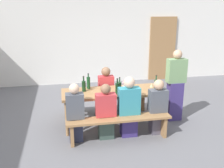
{
  "coord_description": "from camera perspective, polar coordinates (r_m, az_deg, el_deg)",
  "views": [
    {
      "loc": [
        -0.98,
        -4.94,
        2.42
      ],
      "look_at": [
        0.0,
        0.0,
        0.9
      ],
      "focal_mm": 41.34,
      "sensor_mm": 36.0,
      "label": 1
    }
  ],
  "objects": [
    {
      "name": "wine_bottle_2",
      "position": [
        5.38,
        9.68,
        -0.18
      ],
      "size": [
        0.08,
        0.08,
        0.33
      ],
      "color": "#234C2D",
      "rests_on": "tasting_table"
    },
    {
      "name": "back_wall",
      "position": [
        8.36,
        -4.55,
        11.14
      ],
      "size": [
        14.0,
        0.2,
        3.2
      ],
      "primitive_type": "cube",
      "color": "silver",
      "rests_on": "ground"
    },
    {
      "name": "ground_plane",
      "position": [
        5.58,
        0.0,
        -8.87
      ],
      "size": [
        24.0,
        24.0,
        0.0
      ],
      "primitive_type": "plane",
      "color": "slate"
    },
    {
      "name": "wine_bottle_1",
      "position": [
        5.45,
        -5.23,
        0.32
      ],
      "size": [
        0.07,
        0.07,
        0.33
      ],
      "color": "#194723",
      "rests_on": "tasting_table"
    },
    {
      "name": "wine_bottle_3",
      "position": [
        5.28,
        -6.25,
        -0.41
      ],
      "size": [
        0.08,
        0.08,
        0.32
      ],
      "color": "#143319",
      "rests_on": "tasting_table"
    },
    {
      "name": "wine_bottle_0",
      "position": [
        5.18,
        1.69,
        -0.65
      ],
      "size": [
        0.07,
        0.07,
        0.32
      ],
      "color": "#234C2D",
      "rests_on": "tasting_table"
    },
    {
      "name": "seated_guest_near_0",
      "position": [
        4.8,
        -8.13,
        -6.58
      ],
      "size": [
        0.33,
        0.24,
        1.11
      ],
      "rotation": [
        0.0,
        0.0,
        1.57
      ],
      "color": "#2C3049",
      "rests_on": "ground"
    },
    {
      "name": "wine_glass_0",
      "position": [
        5.59,
        2.62,
        0.56
      ],
      "size": [
        0.07,
        0.07,
        0.15
      ],
      "color": "silver",
      "rests_on": "tasting_table"
    },
    {
      "name": "seated_guest_far_0",
      "position": [
        5.86,
        -1.33,
        -1.86
      ],
      "size": [
        0.34,
        0.24,
        1.13
      ],
      "rotation": [
        0.0,
        0.0,
        -1.57
      ],
      "color": "#4A3D61",
      "rests_on": "ground"
    },
    {
      "name": "standing_host",
      "position": [
        5.74,
        13.82,
        -0.64
      ],
      "size": [
        0.4,
        0.24,
        1.56
      ],
      "rotation": [
        0.0,
        0.0,
        3.14
      ],
      "color": "navy",
      "rests_on": "ground"
    },
    {
      "name": "wooden_door",
      "position": [
        8.89,
        11.07,
        7.64
      ],
      "size": [
        0.9,
        0.06,
        2.1
      ],
      "primitive_type": "cube",
      "color": "#9E7247",
      "rests_on": "ground"
    },
    {
      "name": "seated_guest_near_1",
      "position": [
        4.87,
        -1.38,
        -6.41
      ],
      "size": [
        0.38,
        0.24,
        1.07
      ],
      "rotation": [
        0.0,
        0.0,
        1.57
      ],
      "color": "#394D45",
      "rests_on": "ground"
    },
    {
      "name": "bench_far",
      "position": [
        6.06,
        -1.26,
        -3.11
      ],
      "size": [
        1.95,
        0.3,
        0.45
      ],
      "color": "#9E7247",
      "rests_on": "ground"
    },
    {
      "name": "seated_guest_near_2",
      "position": [
        4.93,
        3.76,
        -5.39
      ],
      "size": [
        0.41,
        0.24,
        1.18
      ],
      "rotation": [
        0.0,
        0.0,
        1.57
      ],
      "color": "navy",
      "rests_on": "ground"
    },
    {
      "name": "wine_bottle_4",
      "position": [
        5.08,
        1.18,
        -0.95
      ],
      "size": [
        0.08,
        0.08,
        0.32
      ],
      "color": "#143319",
      "rests_on": "tasting_table"
    },
    {
      "name": "seated_guest_near_3",
      "position": [
        5.12,
        10.05,
        -5.24
      ],
      "size": [
        0.35,
        0.24,
        1.09
      ],
      "rotation": [
        0.0,
        0.0,
        1.57
      ],
      "color": "#524D5A",
      "rests_on": "ground"
    },
    {
      "name": "wine_glass_1",
      "position": [
        5.31,
        8.75,
        -0.29
      ],
      "size": [
        0.07,
        0.07,
        0.18
      ],
      "color": "silver",
      "rests_on": "tasting_table"
    },
    {
      "name": "tasting_table",
      "position": [
        5.33,
        0.0,
        -2.38
      ],
      "size": [
        2.05,
        0.76,
        0.75
      ],
      "color": "#9E7247",
      "rests_on": "ground"
    },
    {
      "name": "bench_near",
      "position": [
        4.83,
        1.59,
        -8.51
      ],
      "size": [
        1.95,
        0.3,
        0.45
      ],
      "color": "#9E7247",
      "rests_on": "ground"
    }
  ]
}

